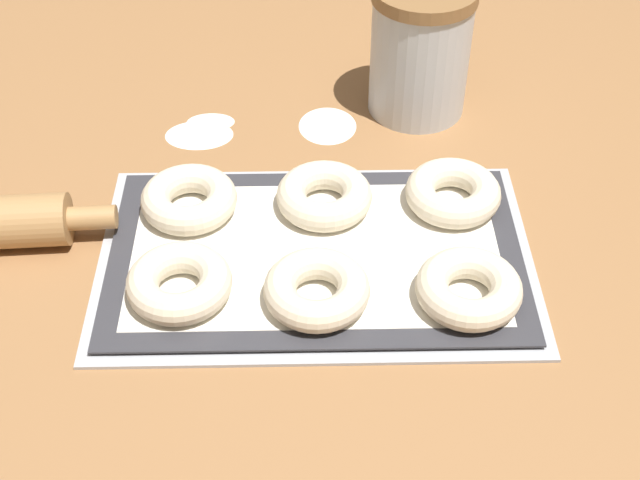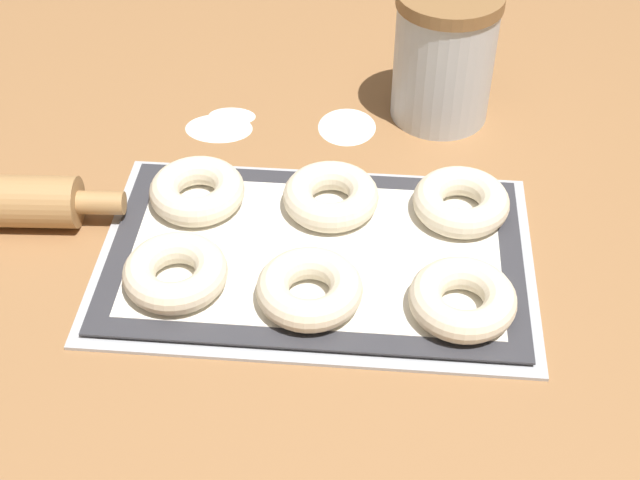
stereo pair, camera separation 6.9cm
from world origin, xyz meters
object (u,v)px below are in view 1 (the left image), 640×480
object	(u,v)px
bagel_front_right	(469,288)
bagel_back_right	(453,193)
bagel_back_left	(189,199)
bagel_back_center	(324,196)
flour_canister	(420,49)
bagel_front_left	(179,283)
bagel_front_center	(320,289)
baking_tray	(320,256)

from	to	relation	value
bagel_front_right	bagel_back_right	bearing A→B (deg)	88.72
bagel_back_left	bagel_back_center	size ratio (longest dim) A/B	1.00
bagel_back_right	flour_canister	world-z (taller)	flour_canister
bagel_front_left	bagel_front_center	bearing A→B (deg)	-4.72
baking_tray	bagel_back_left	size ratio (longest dim) A/B	4.34
bagel_front_right	bagel_back_right	distance (m)	0.15
bagel_front_left	bagel_back_right	bearing A→B (deg)	24.79
bagel_back_left	bagel_back_right	size ratio (longest dim) A/B	1.00
bagel_front_center	bagel_back_left	size ratio (longest dim) A/B	1.00
baking_tray	bagel_back_right	xyz separation A→B (m)	(0.15, 0.07, 0.02)
bagel_front_center	bagel_back_right	xyz separation A→B (m)	(0.15, 0.14, 0.00)
bagel_front_center	bagel_back_left	bearing A→B (deg)	135.34
bagel_back_left	bagel_back_right	xyz separation A→B (m)	(0.29, 0.01, 0.00)
flour_canister	bagel_back_left	bearing A→B (deg)	-141.92
bagel_front_left	bagel_front_right	bearing A→B (deg)	-2.62
bagel_back_left	flour_canister	world-z (taller)	flour_canister
bagel_back_left	bagel_front_right	bearing A→B (deg)	-26.14
bagel_front_right	bagel_back_center	size ratio (longest dim) A/B	1.00
baking_tray	bagel_back_center	size ratio (longest dim) A/B	4.34
bagel_back_right	flour_canister	distance (m)	0.21
baking_tray	bagel_front_center	world-z (taller)	bagel_front_center
bagel_front_left	bagel_back_left	world-z (taller)	same
bagel_front_left	bagel_back_left	bearing A→B (deg)	90.76
bagel_front_left	bagel_back_left	distance (m)	0.13
bagel_back_center	baking_tray	bearing A→B (deg)	-94.75
bagel_front_left	baking_tray	bearing A→B (deg)	22.95
bagel_back_center	bagel_front_left	bearing A→B (deg)	-138.18
bagel_front_left	flour_canister	world-z (taller)	flour_canister
baking_tray	bagel_back_center	world-z (taller)	bagel_back_center
baking_tray	flour_canister	world-z (taller)	flour_canister
bagel_front_right	flour_canister	bearing A→B (deg)	92.66
bagel_back_center	bagel_back_right	xyz separation A→B (m)	(0.14, 0.00, 0.00)
bagel_front_left	bagel_back_center	distance (m)	0.20
bagel_back_right	bagel_front_center	bearing A→B (deg)	-135.89
bagel_front_center	flour_canister	size ratio (longest dim) A/B	0.63
flour_canister	bagel_back_right	bearing A→B (deg)	-84.55
baking_tray	bagel_front_center	distance (m)	0.07
bagel_front_left	bagel_back_left	xyz separation A→B (m)	(-0.00, 0.13, 0.00)
bagel_front_center	bagel_front_right	bearing A→B (deg)	-0.60
bagel_front_center	bagel_back_left	xyz separation A→B (m)	(-0.14, 0.14, 0.00)
bagel_front_center	flour_canister	bearing A→B (deg)	69.75
bagel_front_center	bagel_front_right	distance (m)	0.15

